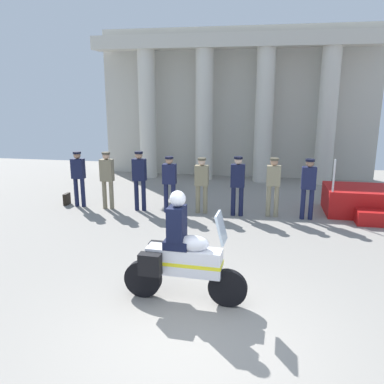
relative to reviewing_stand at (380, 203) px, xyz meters
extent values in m
plane|color=gray|center=(-4.14, -6.74, -0.37)|extent=(28.00, 28.00, 0.00)
cube|color=beige|center=(-4.52, 4.96, 2.60)|extent=(11.10, 0.30, 5.93)
cylinder|color=beige|center=(-7.99, 4.02, 2.15)|extent=(0.69, 0.69, 5.03)
cylinder|color=beige|center=(-5.68, 4.02, 2.15)|extent=(0.69, 0.69, 5.03)
cylinder|color=beige|center=(-3.36, 4.02, 2.15)|extent=(0.69, 0.69, 5.03)
cylinder|color=beige|center=(-1.05, 4.02, 2.15)|extent=(0.69, 0.69, 5.03)
cube|color=beige|center=(-4.52, 4.02, 4.91)|extent=(11.10, 0.89, 0.50)
cube|color=#B71414|center=(0.00, 0.08, 0.02)|extent=(2.99, 1.50, 0.77)
cylinder|color=silver|center=(-1.41, -0.58, 0.85)|extent=(0.05, 0.05, 0.90)
cylinder|color=#141938|center=(-8.92, -0.68, 0.07)|extent=(0.13, 0.13, 0.88)
cylinder|color=#141938|center=(-8.70, -0.68, 0.07)|extent=(0.13, 0.13, 0.88)
cube|color=#141938|center=(-8.81, -0.68, 0.81)|extent=(0.39, 0.23, 0.60)
sphere|color=#997056|center=(-8.81, -0.68, 1.22)|extent=(0.21, 0.21, 0.21)
cylinder|color=black|center=(-8.81, -0.68, 1.30)|extent=(0.24, 0.24, 0.06)
cylinder|color=#7A7056|center=(-7.96, -0.76, 0.06)|extent=(0.13, 0.13, 0.86)
cylinder|color=#7A7056|center=(-7.74, -0.76, 0.06)|extent=(0.13, 0.13, 0.86)
cube|color=#7A7056|center=(-7.85, -0.76, 0.81)|extent=(0.39, 0.23, 0.65)
sphere|color=tan|center=(-7.85, -0.76, 1.24)|extent=(0.21, 0.21, 0.21)
cylinder|color=#494334|center=(-7.85, -0.76, 1.32)|extent=(0.24, 0.24, 0.06)
cylinder|color=#141938|center=(-6.96, -0.76, 0.09)|extent=(0.13, 0.13, 0.91)
cylinder|color=#141938|center=(-6.74, -0.76, 0.09)|extent=(0.13, 0.13, 0.91)
cube|color=#141938|center=(-6.85, -0.76, 0.86)|extent=(0.39, 0.23, 0.64)
sphere|color=tan|center=(-6.85, -0.76, 1.28)|extent=(0.21, 0.21, 0.21)
cylinder|color=black|center=(-6.85, -0.76, 1.36)|extent=(0.24, 0.24, 0.06)
cylinder|color=#191E42|center=(-6.06, -0.78, 0.06)|extent=(0.13, 0.13, 0.85)
cylinder|color=#191E42|center=(-5.84, -0.78, 0.06)|extent=(0.13, 0.13, 0.85)
cube|color=#191E42|center=(-5.95, -0.78, 0.77)|extent=(0.39, 0.23, 0.58)
sphere|color=tan|center=(-5.95, -0.78, 1.17)|extent=(0.21, 0.21, 0.21)
cylinder|color=black|center=(-5.95, -0.78, 1.25)|extent=(0.24, 0.24, 0.06)
cylinder|color=#847A5B|center=(-5.14, -0.69, 0.04)|extent=(0.13, 0.13, 0.83)
cylinder|color=#847A5B|center=(-4.92, -0.69, 0.04)|extent=(0.13, 0.13, 0.83)
cube|color=#847A5B|center=(-5.03, -0.69, 0.75)|extent=(0.39, 0.23, 0.58)
sphere|color=beige|center=(-5.03, -0.69, 1.14)|extent=(0.21, 0.21, 0.21)
cylinder|color=#4F4937|center=(-5.03, -0.69, 1.22)|extent=(0.24, 0.24, 0.06)
cylinder|color=#141938|center=(-4.11, -0.76, 0.05)|extent=(0.13, 0.13, 0.83)
cylinder|color=#141938|center=(-3.89, -0.76, 0.05)|extent=(0.13, 0.13, 0.83)
cube|color=#141938|center=(-4.00, -0.76, 0.79)|extent=(0.39, 0.23, 0.65)
sphere|color=beige|center=(-4.00, -0.76, 1.22)|extent=(0.21, 0.21, 0.21)
cylinder|color=black|center=(-4.00, -0.76, 1.29)|extent=(0.24, 0.24, 0.06)
cylinder|color=gray|center=(-3.13, -0.66, 0.08)|extent=(0.13, 0.13, 0.90)
cylinder|color=gray|center=(-2.91, -0.66, 0.08)|extent=(0.13, 0.13, 0.90)
cube|color=gray|center=(-3.02, -0.66, 0.81)|extent=(0.39, 0.23, 0.56)
sphere|color=tan|center=(-3.02, -0.66, 1.19)|extent=(0.21, 0.21, 0.21)
cylinder|color=brown|center=(-3.02, -0.66, 1.27)|extent=(0.24, 0.24, 0.06)
cylinder|color=#191E42|center=(-2.20, -0.75, 0.06)|extent=(0.13, 0.13, 0.86)
cylinder|color=#191E42|center=(-1.98, -0.75, 0.06)|extent=(0.13, 0.13, 0.86)
cube|color=#191E42|center=(-2.09, -0.75, 0.79)|extent=(0.39, 0.23, 0.61)
sphere|color=#997056|center=(-2.09, -0.75, 1.20)|extent=(0.21, 0.21, 0.21)
cylinder|color=black|center=(-2.09, -0.75, 1.28)|extent=(0.24, 0.24, 0.06)
cylinder|color=black|center=(-3.80, -5.73, -0.05)|extent=(0.64, 0.13, 0.64)
cylinder|color=black|center=(-5.25, -5.66, -0.05)|extent=(0.65, 0.17, 0.64)
cube|color=silver|center=(-4.52, -5.69, 0.35)|extent=(1.25, 0.38, 0.44)
ellipsoid|color=silver|center=(-4.37, -5.70, 0.67)|extent=(0.54, 0.35, 0.26)
cube|color=yellow|center=(-4.52, -5.69, 0.33)|extent=(1.28, 0.39, 0.06)
cube|color=silver|center=(-3.92, -5.72, 0.97)|extent=(0.18, 0.41, 0.47)
cube|color=black|center=(-5.01, -5.41, 0.35)|extent=(0.37, 0.20, 0.36)
cube|color=black|center=(-5.03, -5.93, 0.35)|extent=(0.37, 0.20, 0.36)
cube|color=black|center=(-4.64, -5.69, 0.64)|extent=(0.42, 0.36, 0.14)
cube|color=black|center=(-4.64, -5.69, 0.99)|extent=(0.28, 0.37, 0.56)
sphere|color=silver|center=(-4.62, -5.69, 1.40)|extent=(0.26, 0.26, 0.26)
cube|color=black|center=(-9.31, -0.57, -0.19)|extent=(0.10, 0.32, 0.36)
camera|label=1|loc=(-3.32, -11.55, 3.01)|focal=36.88mm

